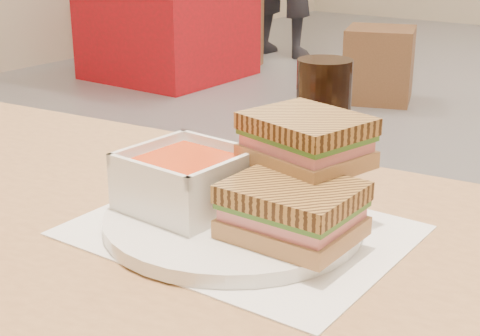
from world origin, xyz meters
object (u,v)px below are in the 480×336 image
Objects in this scene: main_table at (89,321)px; bg_chair_0l at (228,35)px; plate at (233,220)px; bg_chair_0r at (379,65)px; cola_glass at (323,118)px; soup_bowl at (186,182)px; panini_lower at (292,210)px; bg_table_0 at (168,18)px.

bg_chair_0l is (-2.64, 3.75, -0.39)m from main_table.
plate reaches higher than bg_chair_0r.
bg_chair_0l is 1.38m from bg_chair_0r.
bg_chair_0r is at bearing 113.87° from cola_glass.
soup_bowl reaches higher than bg_chair_0r.
main_table is at bearing -157.59° from panini_lower.
soup_bowl is at bearing -47.83° from bg_table_0.
panini_lower is 4.68m from bg_chair_0l.
bg_chair_0r is (-1.40, 3.17, -0.60)m from cola_glass.
cola_glass reaches higher than bg_chair_0r.
soup_bowl reaches higher than panini_lower.
soup_bowl is at bearing -165.93° from plate.
main_table reaches higher than bg_chair_0l.
main_table is at bearing -111.17° from cola_glass.
panini_lower is (0.08, -0.01, 0.04)m from plate.
soup_bowl is 0.25× the size of bg_chair_0r.
plate is 2.24× the size of panini_lower.
bg_table_0 is at bearing 132.17° from soup_bowl.
plate reaches higher than bg_chair_0l.
bg_chair_0l is (-2.85, 3.66, -0.55)m from panini_lower.
plate is 4.32m from bg_table_0.
plate is at bearing -67.28° from bg_chair_0r.
main_table is at bearing -143.19° from plate.
plate is at bearing 36.81° from main_table.
soup_bowl reaches higher than bg_chair_0l.
bg_chair_0l is at bearing 125.17° from main_table.
panini_lower is (0.13, 0.00, -0.00)m from soup_bowl.
cola_glass is (0.12, 0.31, 0.19)m from main_table.
panini_lower is 0.24m from cola_glass.
main_table is 4.61m from bg_chair_0l.
panini_lower is at bearing -67.06° from cola_glass.
bg_chair_0l is at bearing 126.56° from soup_bowl.
plate is 0.30× the size of bg_table_0.
bg_chair_0l is (0.15, 0.50, -0.17)m from bg_table_0.
cola_glass is 4.17m from bg_table_0.
cola_glass is 0.27× the size of bg_chair_0l.
soup_bowl is 0.23× the size of bg_chair_0l.
soup_bowl is (-0.05, -0.01, 0.04)m from plate.
plate is at bearing -47.19° from bg_table_0.
plate is 0.07m from soup_bowl.
cola_glass is 0.30× the size of bg_chair_0r.
bg_chair_0r is (1.51, 0.22, -0.19)m from bg_table_0.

